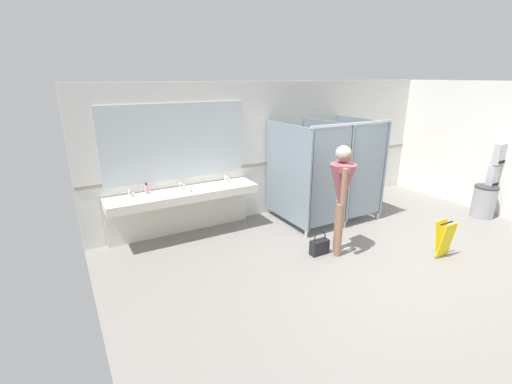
# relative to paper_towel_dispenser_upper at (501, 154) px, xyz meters

# --- Properties ---
(ground_plane) EXTENTS (7.73, 5.92, 0.10)m
(ground_plane) POSITION_rel_paper_towel_dispenser_upper_xyz_m (-3.50, -0.34, -1.31)
(ground_plane) COLOR gray
(wall_back) EXTENTS (7.73, 0.12, 2.61)m
(wall_back) POSITION_rel_paper_towel_dispenser_upper_xyz_m (-3.50, 2.38, 0.05)
(wall_back) COLOR silver
(wall_back) RESTS_ON ground_plane
(wall_back_tile_band) EXTENTS (7.73, 0.01, 0.06)m
(wall_back_tile_band) POSITION_rel_paper_towel_dispenser_upper_xyz_m (-3.50, 2.32, -0.21)
(wall_back_tile_band) COLOR #9E937F
(wall_back_tile_band) RESTS_ON wall_back
(vanity_counter) EXTENTS (2.57, 0.56, 0.96)m
(vanity_counter) POSITION_rel_paper_towel_dispenser_upper_xyz_m (-5.72, 2.11, -0.64)
(vanity_counter) COLOR silver
(vanity_counter) RESTS_ON ground_plane
(mirror_panel) EXTENTS (2.47, 0.02, 1.29)m
(mirror_panel) POSITION_rel_paper_towel_dispenser_upper_xyz_m (-5.72, 2.31, 0.38)
(mirror_panel) COLOR silver
(mirror_panel) RESTS_ON wall_back
(bathroom_stalls) EXTENTS (1.83, 1.41, 1.95)m
(bathroom_stalls) POSITION_rel_paper_towel_dispenser_upper_xyz_m (-3.03, 1.41, -0.24)
(bathroom_stalls) COLOR gray
(bathroom_stalls) RESTS_ON ground_plane
(paper_towel_dispenser_upper) EXTENTS (0.34, 0.13, 0.41)m
(paper_towel_dispenser_upper) POSITION_rel_paper_towel_dispenser_upper_xyz_m (0.00, 0.00, 0.00)
(paper_towel_dispenser_upper) COLOR #B7BABF
(paper_towel_dispenser_upper) RESTS_ON wall_side_right
(paper_towel_dispenser_lower) EXTENTS (0.35, 0.13, 0.44)m
(paper_towel_dispenser_lower) POSITION_rel_paper_towel_dispenser_upper_xyz_m (0.00, 0.02, -0.45)
(paper_towel_dispenser_lower) COLOR #B7BABF
(paper_towel_dispenser_lower) RESTS_ON wall_side_right
(trash_bin) EXTENTS (0.43, 0.43, 0.64)m
(trash_bin) POSITION_rel_paper_towel_dispenser_upper_xyz_m (-0.25, 0.00, -0.94)
(trash_bin) COLOR #99999E
(trash_bin) RESTS_ON ground_plane
(person_standing) EXTENTS (0.56, 0.56, 1.74)m
(person_standing) POSITION_rel_paper_towel_dispenser_upper_xyz_m (-3.84, 0.26, -0.15)
(person_standing) COLOR #8C664C
(person_standing) RESTS_ON ground_plane
(handbag) EXTENTS (0.30, 0.14, 0.39)m
(handbag) POSITION_rel_paper_towel_dispenser_upper_xyz_m (-4.11, 0.36, -1.13)
(handbag) COLOR black
(handbag) RESTS_ON ground_plane
(soap_dispenser) EXTENTS (0.07, 0.07, 0.19)m
(soap_dispenser) POSITION_rel_paper_towel_dispenser_upper_xyz_m (-6.31, 2.19, -0.34)
(soap_dispenser) COLOR #D899B2
(soap_dispenser) RESTS_ON vanity_counter
(paper_cup) EXTENTS (0.07, 0.07, 0.08)m
(paper_cup) POSITION_rel_paper_towel_dispenser_upper_xyz_m (-5.65, 1.94, -0.37)
(paper_cup) COLOR white
(paper_cup) RESTS_ON vanity_counter
(wet_floor_sign) EXTENTS (0.28, 0.19, 0.58)m
(wet_floor_sign) POSITION_rel_paper_towel_dispenser_upper_xyz_m (-2.49, -0.65, -0.96)
(wet_floor_sign) COLOR yellow
(wet_floor_sign) RESTS_ON ground_plane
(floor_drain_cover) EXTENTS (0.14, 0.14, 0.01)m
(floor_drain_cover) POSITION_rel_paper_towel_dispenser_upper_xyz_m (-3.60, 0.26, -1.25)
(floor_drain_cover) COLOR #B7BABF
(floor_drain_cover) RESTS_ON ground_plane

